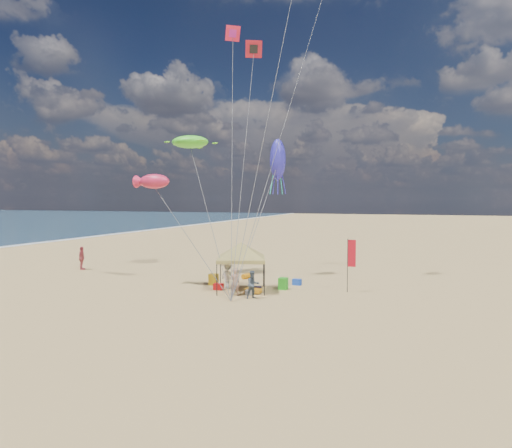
% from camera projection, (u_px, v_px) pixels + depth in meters
% --- Properties ---
extents(ground, '(280.00, 280.00, 0.00)m').
position_uv_depth(ground, '(236.00, 305.00, 23.38)').
color(ground, tan).
rests_on(ground, ground).
extents(canopy_tent, '(5.07, 5.07, 3.33)m').
position_uv_depth(canopy_tent, '(241.00, 244.00, 26.76)').
color(canopy_tent, black).
rests_on(canopy_tent, ground).
extents(feather_flag, '(0.48, 0.08, 3.13)m').
position_uv_depth(feather_flag, '(351.00, 257.00, 26.36)').
color(feather_flag, black).
rests_on(feather_flag, ground).
extents(cooler_red, '(0.54, 0.38, 0.38)m').
position_uv_depth(cooler_red, '(218.00, 287.00, 27.22)').
color(cooler_red, red).
rests_on(cooler_red, ground).
extents(cooler_blue, '(0.54, 0.38, 0.38)m').
position_uv_depth(cooler_blue, '(297.00, 282.00, 28.73)').
color(cooler_blue, '#1740BC').
rests_on(cooler_blue, ground).
extents(bag_navy, '(0.69, 0.54, 0.36)m').
position_uv_depth(bag_navy, '(256.00, 289.00, 26.43)').
color(bag_navy, '#0B0C34').
rests_on(bag_navy, ground).
extents(bag_orange, '(0.54, 0.69, 0.36)m').
position_uv_depth(bag_orange, '(246.00, 276.00, 30.93)').
color(bag_orange, orange).
rests_on(bag_orange, ground).
extents(chair_green, '(0.50, 0.50, 0.70)m').
position_uv_depth(chair_green, '(283.00, 284.00, 27.33)').
color(chair_green, '#259A1C').
rests_on(chair_green, ground).
extents(chair_yellow, '(0.50, 0.50, 0.70)m').
position_uv_depth(chair_yellow, '(214.00, 279.00, 28.76)').
color(chair_yellow, gold).
rests_on(chair_yellow, ground).
extents(crate_grey, '(0.34, 0.30, 0.28)m').
position_uv_depth(crate_grey, '(249.00, 292.00, 25.78)').
color(crate_grey, gray).
rests_on(crate_grey, ground).
extents(beach_cart, '(0.90, 0.50, 0.24)m').
position_uv_depth(beach_cart, '(253.00, 290.00, 26.06)').
color(beach_cart, orange).
rests_on(beach_cart, ground).
extents(person_near_a, '(0.67, 0.62, 1.54)m').
position_uv_depth(person_near_a, '(235.00, 282.00, 25.57)').
color(person_near_a, '#A6775F').
rests_on(person_near_a, ground).
extents(person_near_b, '(0.94, 0.93, 1.53)m').
position_uv_depth(person_near_b, '(253.00, 285.00, 24.78)').
color(person_near_b, '#3D4853').
rests_on(person_near_b, ground).
extents(person_near_c, '(1.15, 0.88, 1.57)m').
position_uv_depth(person_near_c, '(228.00, 276.00, 27.59)').
color(person_near_c, silver).
rests_on(person_near_c, ground).
extents(person_far_a, '(0.83, 1.14, 1.80)m').
position_uv_depth(person_far_a, '(82.00, 258.00, 34.83)').
color(person_far_a, '#B4454D').
rests_on(person_far_a, ground).
extents(turtle_kite, '(3.30, 3.02, 0.89)m').
position_uv_depth(turtle_kite, '(190.00, 142.00, 32.13)').
color(turtle_kite, '#4AE02C').
rests_on(turtle_kite, ground).
extents(fish_kite, '(2.11, 1.19, 0.90)m').
position_uv_depth(fish_kite, '(154.00, 181.00, 27.84)').
color(fish_kite, '#D4244A').
rests_on(fish_kite, ground).
extents(squid_kite, '(1.30, 1.30, 2.82)m').
position_uv_depth(squid_kite, '(278.00, 160.00, 31.40)').
color(squid_kite, '#2F2AB4').
rests_on(squid_kite, ground).
extents(stunt_kite_pink, '(1.19, 1.06, 1.02)m').
position_uv_depth(stunt_kite_pink, '(233.00, 33.00, 34.69)').
color(stunt_kite_pink, '#FF2045').
rests_on(stunt_kite_pink, ground).
extents(stunt_kite_red, '(1.37, 1.02, 1.15)m').
position_uv_depth(stunt_kite_red, '(254.00, 49.00, 34.36)').
color(stunt_kite_red, red).
rests_on(stunt_kite_red, ground).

